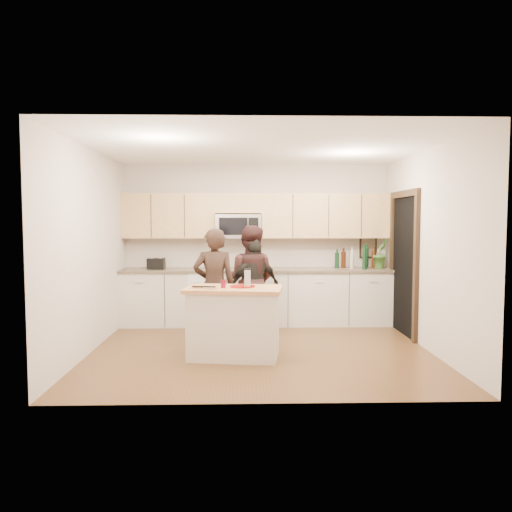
{
  "coord_description": "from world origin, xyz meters",
  "views": [
    {
      "loc": [
        -0.23,
        -6.63,
        1.73
      ],
      "look_at": [
        -0.05,
        0.35,
        1.25
      ],
      "focal_mm": 35.0,
      "sensor_mm": 36.0,
      "label": 1
    }
  ],
  "objects_px": {
    "woman_left": "(214,286)",
    "woman_right": "(254,287)",
    "toaster": "(156,264)",
    "woman_center": "(250,280)",
    "island": "(234,322)"
  },
  "relations": [
    {
      "from": "island",
      "to": "woman_right",
      "type": "xyz_separation_m",
      "value": [
        0.29,
        1.24,
        0.29
      ]
    },
    {
      "from": "toaster",
      "to": "woman_left",
      "type": "xyz_separation_m",
      "value": [
        1.04,
        -1.3,
        -0.21
      ]
    },
    {
      "from": "woman_center",
      "to": "woman_right",
      "type": "distance_m",
      "value": 0.16
    },
    {
      "from": "toaster",
      "to": "woman_right",
      "type": "xyz_separation_m",
      "value": [
        1.62,
        -0.8,
        -0.29
      ]
    },
    {
      "from": "toaster",
      "to": "woman_right",
      "type": "height_order",
      "value": "woman_right"
    },
    {
      "from": "woman_center",
      "to": "woman_right",
      "type": "xyz_separation_m",
      "value": [
        0.07,
        -0.1,
        -0.09
      ]
    },
    {
      "from": "toaster",
      "to": "woman_center",
      "type": "distance_m",
      "value": 1.71
    },
    {
      "from": "woman_right",
      "to": "woman_center",
      "type": "bearing_deg",
      "value": -87.99
    },
    {
      "from": "woman_left",
      "to": "woman_right",
      "type": "xyz_separation_m",
      "value": [
        0.58,
        0.49,
        -0.08
      ]
    },
    {
      "from": "island",
      "to": "toaster",
      "type": "distance_m",
      "value": 2.5
    },
    {
      "from": "toaster",
      "to": "woman_right",
      "type": "relative_size",
      "value": 0.19
    },
    {
      "from": "island",
      "to": "woman_left",
      "type": "relative_size",
      "value": 0.78
    },
    {
      "from": "woman_left",
      "to": "woman_right",
      "type": "relative_size",
      "value": 1.11
    },
    {
      "from": "woman_left",
      "to": "island",
      "type": "bearing_deg",
      "value": 106.53
    },
    {
      "from": "woman_center",
      "to": "toaster",
      "type": "bearing_deg",
      "value": -9.3
    }
  ]
}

